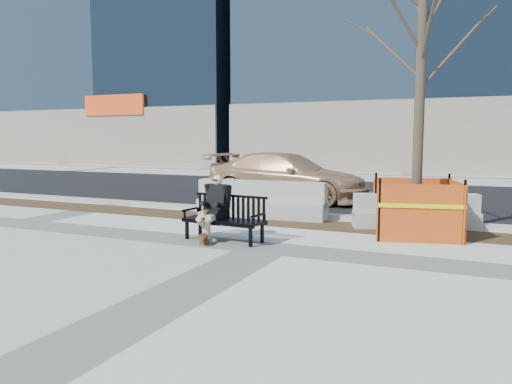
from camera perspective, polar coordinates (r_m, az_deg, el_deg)
ground at (r=8.93m, az=1.31°, el=-6.41°), size 120.00×120.00×0.00m
mulch_strip at (r=11.32m, az=6.48°, el=-3.72°), size 40.00×1.20×0.02m
asphalt_street at (r=17.27m, az=12.80°, el=-0.39°), size 60.00×10.40×0.01m
curb at (r=12.20m, az=7.85°, el=-2.75°), size 60.00×0.25×0.12m
bench at (r=9.56m, az=-3.69°, el=-5.57°), size 1.69×0.74×0.87m
seated_man at (r=9.72m, az=-4.67°, el=-5.38°), size 0.61×0.93×1.24m
tree_fence at (r=10.53m, az=17.72°, el=-4.75°), size 2.90×2.90×6.01m
sedan at (r=15.56m, az=3.51°, el=-0.98°), size 5.28×2.49×1.49m
jersey_barrier_left at (r=12.22m, az=0.56°, el=-2.96°), size 3.25×0.86×0.92m
jersey_barrier_right at (r=11.35m, az=17.74°, el=-3.97°), size 2.66×1.46×0.76m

